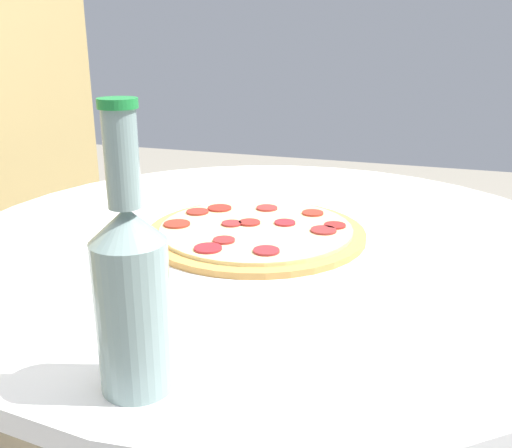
# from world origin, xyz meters

# --- Properties ---
(table) EXTENTS (1.03, 1.03, 0.74)m
(table) POSITION_xyz_m (0.00, 0.00, 0.54)
(table) COLOR white
(table) RESTS_ON ground_plane
(pizza) EXTENTS (0.35, 0.35, 0.02)m
(pizza) POSITION_xyz_m (-0.01, 0.03, 0.74)
(pizza) COLOR #C68E47
(pizza) RESTS_ON table
(beer_bottle) EXTENTS (0.07, 0.07, 0.26)m
(beer_bottle) POSITION_xyz_m (-0.43, 0.00, 0.83)
(beer_bottle) COLOR gray
(beer_bottle) RESTS_ON table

